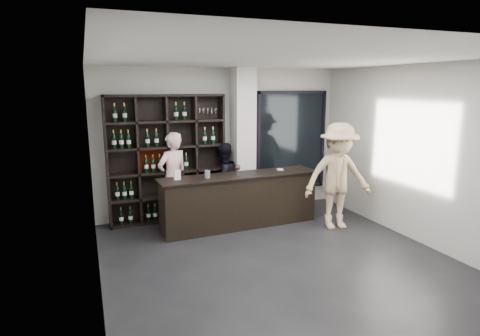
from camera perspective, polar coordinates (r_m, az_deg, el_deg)
name	(u,v)px	position (r m, az deg, el deg)	size (l,w,h in m)	color
floor	(283,265)	(6.03, 6.12, -13.50)	(5.00, 5.50, 0.01)	black
wine_shelf	(167,159)	(7.65, -10.34, 1.26)	(2.20, 0.35, 2.40)	black
structural_column	(243,143)	(7.94, 0.43, 3.64)	(0.40, 0.40, 2.90)	silver
glass_panel	(291,141)	(8.65, 7.32, 3.87)	(1.60, 0.08, 2.10)	black
tasting_counter	(240,200)	(7.36, 0.02, -4.64)	(2.97, 0.62, 0.98)	black
taster_pink	(173,178)	(7.58, -9.51, -1.43)	(0.63, 0.41, 1.72)	beige
taster_black	(223,180)	(7.85, -2.44, -1.76)	(0.72, 0.56, 1.47)	black
customer	(338,176)	(7.38, 13.75, -1.17)	(1.24, 0.71, 1.92)	tan
wine_glass	(238,169)	(7.14, -0.33, -0.21)	(0.09, 0.09, 0.22)	white
spit_cup	(207,174)	(6.99, -4.66, -0.89)	(0.10, 0.10, 0.13)	#A4B4C5
napkin_stack	(280,169)	(7.68, 5.72, -0.20)	(0.11, 0.11, 0.02)	white
card_stand	(177,175)	(6.91, -8.92, -0.98)	(0.11, 0.06, 0.17)	white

